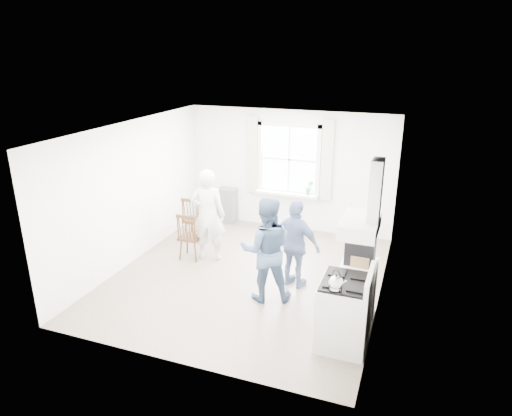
{
  "coord_description": "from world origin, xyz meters",
  "views": [
    {
      "loc": [
        2.62,
        -6.7,
        3.82
      ],
      "look_at": [
        0.08,
        0.2,
        1.22
      ],
      "focal_mm": 32.0,
      "sensor_mm": 36.0,
      "label": 1
    }
  ],
  "objects": [
    {
      "name": "room_shell",
      "position": [
        0.0,
        0.0,
        1.3
      ],
      "size": [
        4.62,
        5.12,
        2.64
      ],
      "color": "gray",
      "rests_on": "ground"
    },
    {
      "name": "window_assembly",
      "position": [
        0.0,
        2.45,
        1.46
      ],
      "size": [
        1.88,
        0.24,
        1.7
      ],
      "color": "white",
      "rests_on": "room_shell"
    },
    {
      "name": "range_hood",
      "position": [
        2.07,
        -1.35,
        1.9
      ],
      "size": [
        0.45,
        0.76,
        0.94
      ],
      "color": "white",
      "rests_on": "room_shell"
    },
    {
      "name": "shelf_unit",
      "position": [
        -1.4,
        2.33,
        0.4
      ],
      "size": [
        0.4,
        0.3,
        0.8
      ],
      "primitive_type": "cube",
      "color": "gray",
      "rests_on": "ground"
    },
    {
      "name": "gas_stove",
      "position": [
        1.91,
        -1.35,
        0.48
      ],
      "size": [
        0.68,
        0.76,
        1.12
      ],
      "color": "silver",
      "rests_on": "ground"
    },
    {
      "name": "kettle",
      "position": [
        1.81,
        -1.63,
        1.04
      ],
      "size": [
        0.19,
        0.19,
        0.27
      ],
      "color": "silver",
      "rests_on": "gas_stove"
    },
    {
      "name": "low_cabinet",
      "position": [
        1.98,
        -0.65,
        0.45
      ],
      "size": [
        0.5,
        0.55,
        0.9
      ],
      "primitive_type": "cube",
      "color": "white",
      "rests_on": "ground"
    },
    {
      "name": "stereo_stack",
      "position": [
        1.97,
        -0.63,
        1.08
      ],
      "size": [
        0.41,
        0.36,
        0.36
      ],
      "color": "black",
      "rests_on": "low_cabinet"
    },
    {
      "name": "cardboard_box",
      "position": [
        2.01,
        -0.74,
        0.98
      ],
      "size": [
        0.27,
        0.2,
        0.16
      ],
      "primitive_type": "cube",
      "rotation": [
        0.0,
        0.0,
        -0.09
      ],
      "color": "#966F48",
      "rests_on": "low_cabinet"
    },
    {
      "name": "windsor_chair_a",
      "position": [
        -1.28,
        0.23,
        0.57
      ],
      "size": [
        0.41,
        0.4,
        0.93
      ],
      "color": "#3F2414",
      "rests_on": "ground"
    },
    {
      "name": "windsor_chair_b",
      "position": [
        -1.61,
        1.03,
        0.58
      ],
      "size": [
        0.41,
        0.4,
        0.96
      ],
      "color": "#3F2414",
      "rests_on": "ground"
    },
    {
      "name": "person_left",
      "position": [
        -0.94,
        0.41,
        0.88
      ],
      "size": [
        0.78,
        0.78,
        1.76
      ],
      "primitive_type": "imported",
      "rotation": [
        0.0,
        0.0,
        3.4
      ],
      "color": "silver",
      "rests_on": "ground"
    },
    {
      "name": "person_mid",
      "position": [
        0.54,
        -0.59,
        0.85
      ],
      "size": [
        1.07,
        1.07,
        1.69
      ],
      "primitive_type": "imported",
      "rotation": [
        0.0,
        0.0,
        3.51
      ],
      "color": "#405677",
      "rests_on": "ground"
    },
    {
      "name": "person_right",
      "position": [
        0.87,
        -0.03,
        0.76
      ],
      "size": [
        1.1,
        1.1,
        1.51
      ],
      "primitive_type": "imported",
      "rotation": [
        0.0,
        0.0,
        2.85
      ],
      "color": "navy",
      "rests_on": "ground"
    },
    {
      "name": "potted_plant",
      "position": [
        0.49,
        2.36,
        1.01
      ],
      "size": [
        0.23,
        0.23,
        0.32
      ],
      "primitive_type": "imported",
      "rotation": [
        0.0,
        0.0,
        0.39
      ],
      "color": "#337436",
      "rests_on": "window_assembly"
    }
  ]
}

